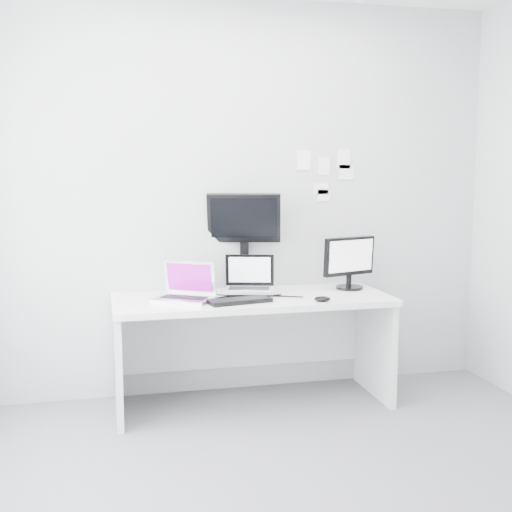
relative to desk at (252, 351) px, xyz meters
name	(u,v)px	position (x,y,z in m)	size (l,w,h in m)	color
ground	(310,494)	(0.00, -1.25, -0.36)	(3.60, 3.60, 0.00)	#5C5C60
back_wall	(241,199)	(0.00, 0.35, 0.99)	(3.60, 3.60, 0.00)	#B3B5B7
desk	(252,351)	(0.00, 0.00, 0.00)	(1.80, 0.70, 0.73)	white
macbook	(183,281)	(-0.46, -0.05, 0.50)	(0.35, 0.26, 0.26)	#B8B8BD
speaker	(182,281)	(-0.44, 0.18, 0.45)	(0.09, 0.09, 0.17)	black
dell_laptop	(249,275)	(-0.01, 0.04, 0.50)	(0.33, 0.25, 0.27)	#AFB1B6
rear_monitor	(244,240)	(0.01, 0.30, 0.71)	(0.50, 0.18, 0.68)	black
samsung_monitor	(350,262)	(0.72, 0.12, 0.55)	(0.41, 0.19, 0.38)	black
keyboard	(240,301)	(-0.12, -0.18, 0.38)	(0.39, 0.14, 0.03)	black
mouse	(322,299)	(0.39, -0.26, 0.38)	(0.10, 0.07, 0.03)	black
wall_note_0	(304,160)	(0.45, 0.34, 1.26)	(0.10, 0.00, 0.14)	white
wall_note_1	(324,166)	(0.60, 0.34, 1.22)	(0.09, 0.00, 0.13)	white
wall_note_2	(344,159)	(0.75, 0.34, 1.26)	(0.10, 0.00, 0.14)	white
wall_note_3	(321,189)	(0.58, 0.34, 1.05)	(0.11, 0.00, 0.08)	white
wall_note_4	(346,172)	(0.77, 0.34, 1.17)	(0.11, 0.00, 0.10)	white
wall_note_5	(324,195)	(0.60, 0.34, 1.01)	(0.10, 0.00, 0.08)	white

